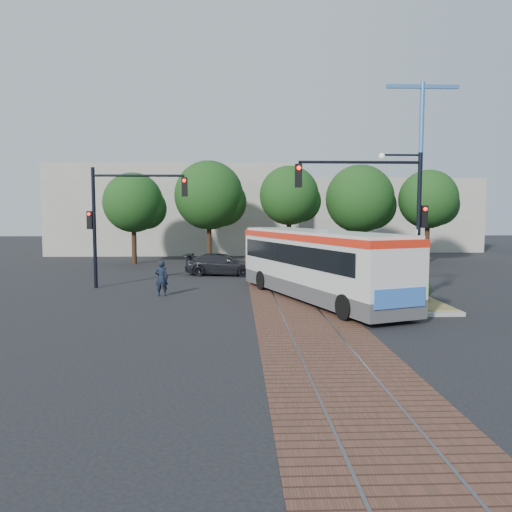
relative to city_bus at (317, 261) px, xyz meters
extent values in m
plane|color=black|center=(-1.04, -0.15, -1.67)|extent=(120.00, 120.00, 0.00)
cube|color=brown|center=(-1.04, 3.85, -1.66)|extent=(3.60, 40.00, 0.01)
cube|color=slate|center=(-1.79, 3.85, -1.66)|extent=(0.06, 40.00, 0.01)
cube|color=slate|center=(-0.29, 3.85, -1.66)|extent=(0.06, 40.00, 0.01)
cylinder|color=#382314|center=(-11.04, 15.85, -0.24)|extent=(0.36, 0.36, 2.86)
sphere|color=#133E14|center=(-11.04, 15.85, 2.84)|extent=(4.40, 4.40, 4.40)
cylinder|color=#382314|center=(-5.54, 16.65, -0.11)|extent=(0.36, 0.36, 3.12)
sphere|color=#133E14|center=(-5.54, 16.65, 3.40)|extent=(5.20, 5.20, 5.20)
cylinder|color=#382314|center=(0.46, 15.85, 0.02)|extent=(0.36, 0.36, 3.39)
sphere|color=#133E14|center=(0.46, 15.85, 3.37)|extent=(4.40, 4.40, 4.40)
cylinder|color=#382314|center=(5.96, 16.65, -0.24)|extent=(0.36, 0.36, 2.86)
sphere|color=#133E14|center=(5.96, 16.65, 3.14)|extent=(5.20, 5.20, 5.20)
cylinder|color=#382314|center=(10.96, 15.85, -0.11)|extent=(0.36, 0.36, 3.12)
sphere|color=#133E14|center=(10.96, 15.85, 3.10)|extent=(4.40, 4.40, 4.40)
cube|color=#ADA899|center=(-9.04, 27.85, 2.33)|extent=(22.00, 12.00, 8.00)
cube|color=#ADA899|center=(10.96, 29.85, 1.83)|extent=(18.00, 10.00, 7.00)
cylinder|color=#3F72B2|center=(16.96, 33.85, 7.33)|extent=(0.50, 0.50, 18.00)
cube|color=#3F72B2|center=(16.96, 33.85, 15.83)|extent=(8.00, 0.40, 0.40)
cube|color=#444447|center=(0.01, -0.04, -1.16)|extent=(5.96, 11.29, 0.65)
cube|color=silver|center=(0.01, -0.04, 0.05)|extent=(5.98, 11.29, 1.77)
cube|color=black|center=(-0.08, 0.22, 0.33)|extent=(5.66, 10.26, 0.84)
cube|color=red|center=(0.01, -0.04, 1.07)|extent=(6.02, 11.31, 0.28)
cube|color=silver|center=(0.01, -0.04, 1.26)|extent=(5.79, 10.92, 0.13)
cube|color=black|center=(1.85, -5.16, 0.42)|extent=(1.44, 0.61, 0.84)
cube|color=blue|center=(1.91, -5.31, -0.69)|extent=(1.94, 0.74, 0.65)
cube|color=orange|center=(1.46, -0.51, -0.51)|extent=(1.47, 3.96, 1.02)
cylinder|color=black|center=(0.36, -4.17, -1.20)|extent=(0.62, 0.99, 0.93)
cylinder|color=black|center=(2.37, -3.44, -1.20)|extent=(0.62, 0.99, 0.93)
cylinder|color=black|center=(-2.19, 2.92, -1.20)|extent=(0.62, 0.99, 0.93)
cylinder|color=black|center=(-0.18, 3.65, -1.20)|extent=(0.62, 0.99, 0.93)
cube|color=gray|center=(3.76, -1.15, -1.59)|extent=(2.20, 5.20, 0.15)
cube|color=olive|center=(3.76, -1.15, -1.48)|extent=(1.90, 4.80, 0.08)
sphere|color=#1E4719|center=(3.36, -2.75, -1.09)|extent=(0.70, 0.70, 0.70)
sphere|color=#1E4719|center=(4.06, -1.35, -0.99)|extent=(0.90, 0.90, 0.90)
sphere|color=#1E4719|center=(3.56, 0.25, -1.04)|extent=(0.80, 0.80, 0.80)
sphere|color=#1E4719|center=(4.26, 0.75, -1.14)|extent=(0.60, 0.60, 0.60)
cylinder|color=black|center=(4.06, -0.95, 1.55)|extent=(0.18, 0.18, 6.00)
cylinder|color=black|center=(1.56, -0.95, 4.15)|extent=(5.00, 0.12, 0.12)
cube|color=black|center=(-0.94, -0.95, 3.60)|extent=(0.28, 0.22, 0.95)
sphere|color=#FF190C|center=(-0.94, -1.09, 3.90)|extent=(0.18, 0.18, 0.18)
cube|color=black|center=(4.28, -0.95, 1.95)|extent=(0.26, 0.20, 0.90)
sphere|color=#FF190C|center=(4.28, -1.08, 2.25)|extent=(0.16, 0.16, 0.16)
cube|color=white|center=(3.88, -1.07, 1.15)|extent=(0.04, 0.45, 0.55)
cube|color=yellow|center=(3.88, -1.07, 0.50)|extent=(0.04, 0.45, 0.45)
cylinder|color=black|center=(3.26, -0.95, 4.45)|extent=(1.60, 0.08, 0.08)
sphere|color=silver|center=(2.46, -0.95, 4.40)|extent=(0.24, 0.24, 0.24)
cylinder|color=black|center=(-10.54, 3.85, 1.33)|extent=(0.18, 0.18, 6.00)
cylinder|color=black|center=(-8.29, 3.85, 3.93)|extent=(4.50, 0.12, 0.12)
cube|color=black|center=(-6.04, 3.85, 3.38)|extent=(0.28, 0.22, 0.95)
sphere|color=#FF190C|center=(-6.04, 3.71, 3.68)|extent=(0.18, 0.18, 0.18)
cube|color=black|center=(-10.76, 3.85, 1.73)|extent=(0.26, 0.20, 0.90)
sphere|color=#FF190C|center=(-10.76, 3.72, 2.03)|extent=(0.16, 0.16, 0.16)
imported|color=black|center=(-6.86, 1.27, -0.86)|extent=(0.62, 0.43, 1.62)
imported|color=black|center=(-4.33, 8.75, -1.02)|extent=(4.67, 2.45, 1.29)
camera|label=1|loc=(-3.46, -21.28, 2.11)|focal=35.00mm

